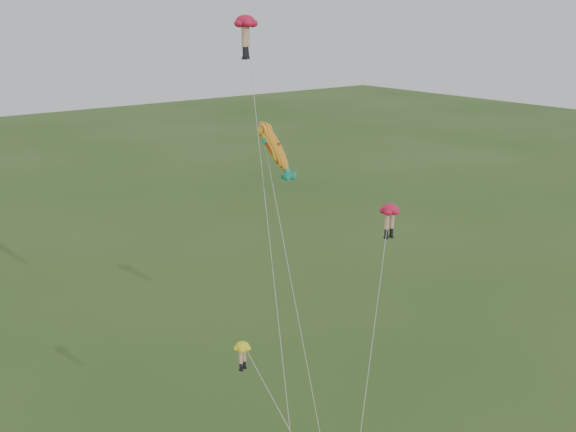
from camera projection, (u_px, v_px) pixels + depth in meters
legs_kite_red_high at (246, 30)px, 39.42m from camera, size 7.54×14.50×24.23m
legs_kite_red_mid at (389, 217)px, 38.81m from camera, size 9.63×7.32×13.28m
legs_kite_yellow at (248, 358)px, 31.61m from camera, size 2.95×5.64×8.82m
fish_kite at (274, 148)px, 35.53m from camera, size 3.23×10.23×18.79m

